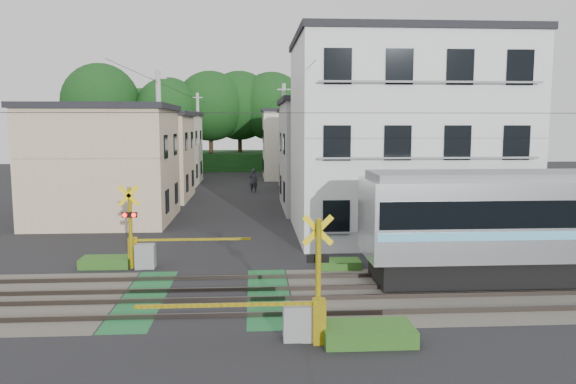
{
  "coord_description": "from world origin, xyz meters",
  "views": [
    {
      "loc": [
        1.44,
        -16.73,
        5.24
      ],
      "look_at": [
        2.81,
        5.0,
        2.6
      ],
      "focal_mm": 35.0,
      "sensor_mm": 36.0,
      "label": 1
    }
  ],
  "objects": [
    {
      "name": "crossing_signal_far",
      "position": [
        -2.59,
        3.65,
        0.71
      ],
      "size": [
        4.74,
        0.65,
        3.09
      ],
      "color": "yellow",
      "rests_on": "ground"
    },
    {
      "name": "pedestrian",
      "position": [
        1.49,
        26.32,
        0.92
      ],
      "size": [
        0.74,
        0.55,
        1.84
      ],
      "primitive_type": "imported",
      "rotation": [
        0.0,
        0.0,
        2.98
      ],
      "color": "#292C33",
      "rests_on": "ground"
    },
    {
      "name": "ground",
      "position": [
        0.0,
        0.0,
        0.0
      ],
      "size": [
        120.0,
        120.0,
        0.0
      ],
      "primitive_type": "plane",
      "color": "black"
    },
    {
      "name": "catenary",
      "position": [
        6.0,
        0.03,
        3.7
      ],
      "size": [
        60.0,
        5.04,
        7.0
      ],
      "color": "#2D2D33",
      "rests_on": "ground"
    },
    {
      "name": "track_bed",
      "position": [
        0.0,
        0.0,
        0.04
      ],
      "size": [
        120.0,
        120.0,
        0.14
      ],
      "color": "#47423A",
      "rests_on": "ground"
    },
    {
      "name": "utility_poles",
      "position": [
        -1.05,
        23.01,
        4.08
      ],
      "size": [
        7.9,
        42.0,
        8.0
      ],
      "color": "#A5A5A0",
      "rests_on": "ground"
    },
    {
      "name": "apartment_block",
      "position": [
        8.5,
        9.49,
        4.66
      ],
      "size": [
        10.2,
        8.36,
        9.3
      ],
      "color": "silver",
      "rests_on": "ground"
    },
    {
      "name": "weed_patches",
      "position": [
        1.76,
        -0.09,
        0.18
      ],
      "size": [
        10.25,
        8.8,
        0.4
      ],
      "color": "#2D5E1E",
      "rests_on": "ground"
    },
    {
      "name": "tree_hill",
      "position": [
        -1.45,
        48.13,
        5.74
      ],
      "size": [
        40.0,
        14.07,
        11.7
      ],
      "color": "#133A13",
      "rests_on": "ground"
    },
    {
      "name": "crossing_signal_near",
      "position": [
        2.59,
        -3.65,
        0.71
      ],
      "size": [
        4.74,
        0.65,
        3.09
      ],
      "color": "yellow",
      "rests_on": "ground"
    },
    {
      "name": "houses_row",
      "position": [
        0.25,
        25.92,
        3.24
      ],
      "size": [
        22.07,
        31.35,
        6.8
      ],
      "color": "#C4AD8A",
      "rests_on": "ground"
    }
  ]
}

